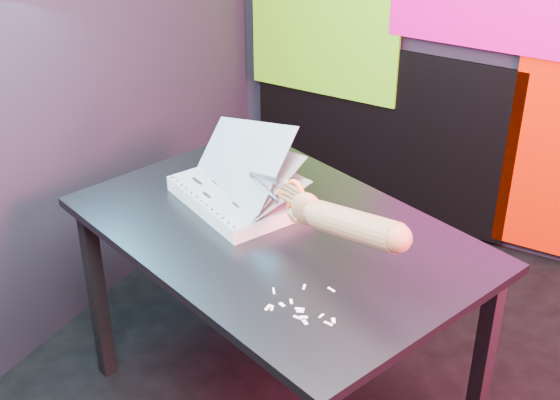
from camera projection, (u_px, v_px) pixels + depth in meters
The scene contains 6 objects.
room at pixel (455, 84), 1.84m from camera, with size 3.01×3.01×2.71m.
work_table at pixel (278, 252), 2.45m from camera, with size 1.46×1.20×0.75m.
printout_stack at pixel (240, 194), 2.54m from camera, with size 0.51×0.46×0.31m.
scissors at pixel (291, 200), 2.27m from camera, with size 0.24×0.11×0.15m.
hand_forearm at pixel (347, 223), 2.09m from camera, with size 0.45×0.21×0.17m.
paper_clippings at pixel (301, 309), 2.06m from camera, with size 0.22×0.18×0.00m.
Camera 1 is at (0.48, -1.71, 2.03)m, focal length 50.00 mm.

